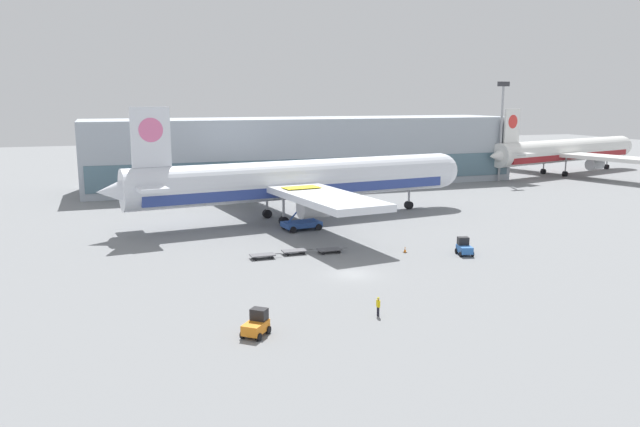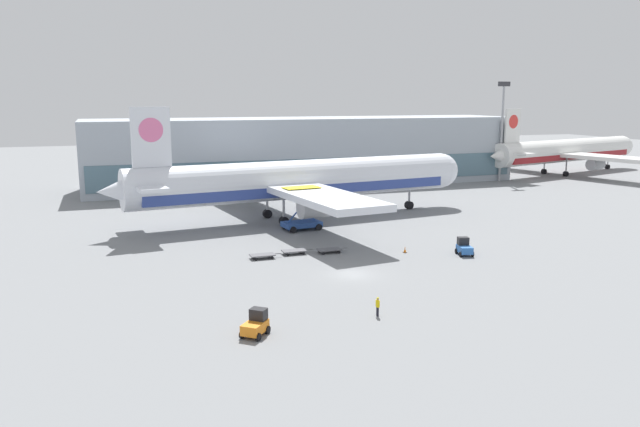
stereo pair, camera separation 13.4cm
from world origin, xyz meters
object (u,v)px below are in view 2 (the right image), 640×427
(airplane_distant, at_px, (564,152))
(baggage_dolly_second, at_px, (294,251))
(baggage_dolly_third, at_px, (329,250))
(baggage_tug_mid, at_px, (256,324))
(scissor_lift_loader, at_px, (301,214))
(ground_crew_near, at_px, (378,305))
(airplane_main, at_px, (296,181))
(baggage_dolly_lead, at_px, (263,255))
(baggage_tug_foreground, at_px, (464,247))
(light_mast, at_px, (502,124))
(traffic_cone_near, at_px, (405,250))

(airplane_distant, distance_m, baggage_dolly_second, 99.50)
(baggage_dolly_second, relative_size, baggage_dolly_third, 1.00)
(airplane_distant, xyz_separation_m, baggage_tug_mid, (-94.12, -76.68, -4.56))
(scissor_lift_loader, height_order, ground_crew_near, scissor_lift_loader)
(airplane_main, bearing_deg, baggage_dolly_lead, -123.82)
(airplane_distant, bearing_deg, airplane_main, -172.17)
(scissor_lift_loader, height_order, baggage_tug_mid, scissor_lift_loader)
(baggage_dolly_third, bearing_deg, baggage_dolly_second, 168.85)
(scissor_lift_loader, xyz_separation_m, baggage_tug_foreground, (13.72, -19.81, -1.37))
(baggage_dolly_third, bearing_deg, baggage_tug_foreground, -22.38)
(scissor_lift_loader, distance_m, baggage_dolly_third, 13.94)
(light_mast, bearing_deg, baggage_dolly_third, -140.02)
(baggage_tug_foreground, bearing_deg, light_mast, -24.65)
(baggage_dolly_third, distance_m, ground_crew_near, 22.08)
(light_mast, xyz_separation_m, airplane_distant, (21.92, 5.60, -7.16))
(baggage_tug_foreground, height_order, ground_crew_near, baggage_tug_foreground)
(scissor_lift_loader, bearing_deg, traffic_cone_near, -72.50)
(airplane_distant, xyz_separation_m, baggage_dolly_third, (-79.76, -54.09, -5.04))
(airplane_distant, bearing_deg, baggage_tug_mid, -156.15)
(airplane_main, distance_m, airplane_distant, 84.22)
(baggage_tug_foreground, distance_m, baggage_dolly_third, 15.83)
(baggage_tug_mid, bearing_deg, ground_crew_near, -45.07)
(scissor_lift_loader, relative_size, baggage_dolly_second, 1.62)
(light_mast, height_order, baggage_dolly_lead, light_mast)
(traffic_cone_near, bearing_deg, baggage_dolly_third, 161.75)
(baggage_dolly_second, height_order, ground_crew_near, ground_crew_near)
(baggage_tug_foreground, bearing_deg, airplane_distant, -33.55)
(baggage_dolly_lead, bearing_deg, airplane_main, 63.43)
(scissor_lift_loader, bearing_deg, ground_crew_near, -104.55)
(light_mast, relative_size, scissor_lift_loader, 3.59)
(baggage_tug_foreground, bearing_deg, traffic_cone_near, 75.89)
(baggage_dolly_second, xyz_separation_m, ground_crew_near, (0.47, -22.58, 0.57))
(baggage_dolly_second, bearing_deg, traffic_cone_near, -15.98)
(airplane_main, distance_m, baggage_dolly_lead, 24.01)
(baggage_tug_foreground, relative_size, baggage_dolly_second, 0.73)
(airplane_distant, height_order, baggage_tug_foreground, airplane_distant)
(airplane_distant, bearing_deg, scissor_lift_loader, -168.24)
(ground_crew_near, height_order, traffic_cone_near, ground_crew_near)
(baggage_dolly_lead, distance_m, traffic_cone_near, 16.95)
(baggage_dolly_second, height_order, traffic_cone_near, traffic_cone_near)
(traffic_cone_near, bearing_deg, baggage_tug_mid, -139.23)
(light_mast, xyz_separation_m, baggage_tug_mid, (-72.20, -71.08, -11.72))
(light_mast, distance_m, baggage_tug_mid, 101.99)
(light_mast, xyz_separation_m, baggage_dolly_second, (-61.96, -47.68, -12.20))
(airplane_main, distance_m, baggage_tug_foreground, 30.10)
(baggage_tug_mid, distance_m, baggage_dolly_third, 26.77)
(airplane_main, bearing_deg, baggage_dolly_third, -103.57)
(baggage_tug_mid, bearing_deg, traffic_cone_near, -8.67)
(airplane_main, bearing_deg, baggage_tug_mid, -118.19)
(airplane_distant, distance_m, baggage_dolly_third, 96.51)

